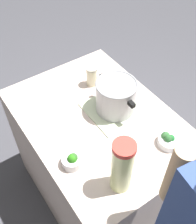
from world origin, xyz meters
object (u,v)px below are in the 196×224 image
object	(u,v)px
lemonade_pitcher	(122,166)
mason_jar	(92,76)
broccoli_bowl_front	(72,160)
broccoli_bowl_center	(169,140)
cooking_pot	(116,96)

from	to	relation	value
lemonade_pitcher	mason_jar	size ratio (longest dim) A/B	2.37
mason_jar	broccoli_bowl_front	size ratio (longest dim) A/B	1.25
broccoli_bowl_front	broccoli_bowl_center	size ratio (longest dim) A/B	0.85
broccoli_bowl_front	mason_jar	bearing A→B (deg)	137.15
cooking_pot	mason_jar	distance (m)	0.27
broccoli_bowl_front	broccoli_bowl_center	distance (m)	0.51
broccoli_bowl_front	lemonade_pitcher	bearing A→B (deg)	30.00
broccoli_bowl_front	cooking_pot	bearing A→B (deg)	114.04
cooking_pot	broccoli_bowl_front	distance (m)	0.44
mason_jar	broccoli_bowl_center	world-z (taller)	mason_jar
cooking_pot	mason_jar	world-z (taller)	cooking_pot
cooking_pot	broccoli_bowl_front	world-z (taller)	cooking_pot
cooking_pot	lemonade_pitcher	size ratio (longest dim) A/B	0.98
mason_jar	cooking_pot	bearing A→B (deg)	-2.30
cooking_pot	lemonade_pitcher	xyz separation A→B (m)	(0.40, -0.27, 0.05)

